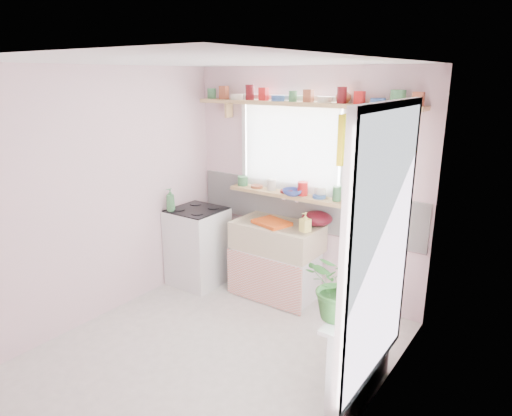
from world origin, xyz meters
The scene contains 19 objects.
room centered at (0.66, 0.86, 1.37)m, with size 3.20×3.20×3.20m.
sink_unit centered at (-0.15, 1.29, 0.43)m, with size 0.95×0.65×1.11m.
cooker centered at (-1.10, 1.05, 0.46)m, with size 0.58×0.58×0.93m.
radiator_ledge centered at (1.30, 0.20, 0.40)m, with size 0.22×0.95×0.78m.
windowsill centered at (-0.15, 1.48, 1.14)m, with size 1.40×0.22×0.04m, color tan.
pine_shelf centered at (0.00, 1.47, 2.12)m, with size 2.52×0.24×0.04m, color tan.
shelf_crockery centered at (0.00, 1.47, 2.20)m, with size 2.47×0.11×0.12m.
sill_crockery centered at (-0.17, 1.48, 1.22)m, with size 1.35×0.11×0.12m.
dish_tray centered at (-0.19, 1.24, 0.87)m, with size 0.37×0.28×0.04m, color #DC4E13.
colander centered at (0.22, 1.50, 0.93)m, with size 0.34×0.34×0.15m, color #530E19.
jade_plant centered at (1.21, -0.05, 1.02)m, with size 0.44×0.38×0.49m, color #306A2A.
fruit_bowl centered at (1.21, 0.54, 0.82)m, with size 0.33×0.33×0.08m, color white.
herb_pot centered at (1.33, -0.11, 0.87)m, with size 0.10×0.07×0.19m, color #3B6D2B.
soap_bottle_sink centered at (0.22, 1.24, 0.95)m, with size 0.09×0.09×0.20m, color #FCEC70.
sill_cup centered at (0.24, 1.54, 1.21)m, with size 0.13×0.13×0.10m, color white.
sill_bowl centered at (-0.04, 1.42, 1.19)m, with size 0.22×0.22×0.07m, color #3146A1.
shelf_vase centered at (0.44, 1.53, 2.22)m, with size 0.15×0.15×0.16m, color #A85833.
cooker_bottle centered at (-1.29, 0.83, 1.05)m, with size 0.10×0.10×0.26m, color #3E7D48.
fruit centered at (1.22, 0.55, 0.88)m, with size 0.20×0.14×0.10m.
Camera 1 is at (2.36, -2.70, 2.41)m, focal length 32.00 mm.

